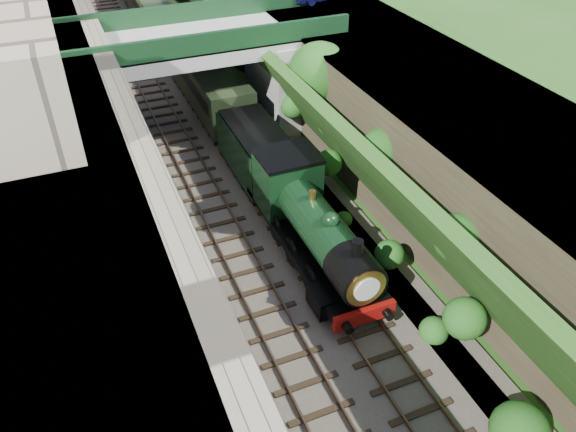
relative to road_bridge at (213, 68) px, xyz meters
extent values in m
cube|color=#473F38|center=(-0.94, -4.00, -3.98)|extent=(10.00, 90.00, 0.20)
cube|color=#756B56|center=(-6.44, -4.00, -0.58)|extent=(1.00, 90.00, 7.00)
cube|color=#262628|center=(-9.94, -4.00, -0.58)|extent=(6.00, 90.00, 7.00)
cube|color=#262628|center=(8.56, -4.00, -0.95)|extent=(8.00, 90.00, 6.25)
cube|color=#1E4714|center=(4.06, -4.00, -1.38)|extent=(4.02, 90.00, 6.36)
sphere|color=#194C14|center=(2.65, -25.33, -3.46)|extent=(1.97, 1.97, 1.97)
sphere|color=#194C14|center=(3.28, -21.25, -2.43)|extent=(1.65, 1.65, 1.65)
sphere|color=#194C14|center=(4.37, -18.89, -0.67)|extent=(2.06, 2.06, 2.06)
sphere|color=#194C14|center=(2.96, -16.46, -2.96)|extent=(1.35, 1.35, 1.35)
sphere|color=#194C14|center=(4.66, -12.42, -0.20)|extent=(2.20, 2.20, 2.20)
sphere|color=#194C14|center=(3.38, -9.43, -2.27)|extent=(1.43, 1.43, 1.43)
sphere|color=#194C14|center=(4.19, -7.78, -0.95)|extent=(1.39, 1.39, 1.39)
sphere|color=#194C14|center=(3.78, -3.68, -1.63)|extent=(1.50, 1.50, 1.50)
sphere|color=#194C14|center=(4.37, -0.48, -0.67)|extent=(2.12, 2.12, 2.12)
sphere|color=#194C14|center=(2.62, 1.82, -3.51)|extent=(1.81, 1.81, 1.81)
sphere|color=#194C14|center=(3.82, 5.23, -1.57)|extent=(2.35, 2.35, 2.35)
sphere|color=#194C14|center=(3.92, 8.49, -1.39)|extent=(1.61, 1.61, 1.61)
sphere|color=#194C14|center=(3.72, 11.14, -1.72)|extent=(1.77, 1.77, 1.77)
sphere|color=#194C14|center=(4.17, 13.20, -1.00)|extent=(2.03, 2.03, 2.03)
sphere|color=#194C14|center=(3.40, 17.13, -2.24)|extent=(1.46, 1.46, 1.46)
cube|color=black|center=(-2.94, -4.00, -3.84)|extent=(2.50, 90.00, 0.07)
cube|color=brown|center=(-3.66, -4.00, -3.75)|extent=(0.08, 90.00, 0.14)
cube|color=brown|center=(-2.23, -4.00, -3.75)|extent=(0.08, 90.00, 0.14)
cube|color=black|center=(0.26, -4.00, -3.84)|extent=(2.50, 90.00, 0.07)
cube|color=brown|center=(-0.46, -4.00, -3.75)|extent=(0.08, 90.00, 0.14)
cube|color=brown|center=(0.97, -4.00, -3.75)|extent=(0.08, 90.00, 0.14)
cube|color=gray|center=(-0.44, 0.00, 1.62)|extent=(16.00, 6.00, 0.90)
cube|color=#163D1E|center=(-0.44, -2.85, 2.57)|extent=(16.00, 0.30, 1.20)
cube|color=#163D1E|center=(-0.44, 2.85, 2.57)|extent=(16.00, 0.30, 1.20)
cube|color=gray|center=(-6.44, 0.00, -1.23)|extent=(1.40, 6.40, 5.70)
cube|color=gray|center=(4.26, 0.00, -1.23)|extent=(2.40, 6.40, 5.70)
cube|color=gray|center=(-10.44, -10.00, 4.92)|extent=(4.00, 8.00, 4.00)
cylinder|color=black|center=(4.86, -4.89, -1.88)|extent=(0.30, 0.30, 4.40)
sphere|color=#194C14|center=(4.86, -4.89, 0.72)|extent=(3.60, 3.60, 3.60)
sphere|color=#194C14|center=(5.36, -4.09, 0.12)|extent=(2.40, 2.40, 2.40)
cube|color=black|center=(0.26, -15.03, -3.58)|extent=(2.40, 8.40, 0.60)
cube|color=black|center=(0.26, -14.03, -3.03)|extent=(2.70, 10.00, 0.35)
cube|color=maroon|center=(0.26, -19.13, -3.13)|extent=(2.70, 0.25, 0.70)
cylinder|color=black|center=(0.26, -14.83, -1.73)|extent=(1.90, 5.60, 1.90)
cylinder|color=black|center=(0.26, -18.13, -1.73)|extent=(1.96, 1.80, 1.96)
cylinder|color=white|center=(0.26, -19.11, -1.73)|extent=(1.10, 0.05, 1.10)
cylinder|color=black|center=(0.26, -18.13, -0.53)|extent=(0.44, 0.44, 0.90)
sphere|color=black|center=(0.26, -15.83, -0.73)|extent=(0.76, 0.76, 0.76)
cylinder|color=#A57F33|center=(0.26, -14.03, -0.63)|extent=(0.32, 0.32, 0.50)
cube|color=black|center=(0.26, -11.23, -1.58)|extent=(2.75, 2.40, 2.80)
cube|color=black|center=(0.26, -11.23, -0.13)|extent=(2.85, 2.50, 0.15)
cube|color=black|center=(-0.99, -17.63, -3.23)|extent=(0.60, 1.40, 0.90)
cube|color=black|center=(1.51, -17.63, -3.23)|extent=(0.60, 1.40, 0.90)
cube|color=black|center=(0.26, -6.83, -3.63)|extent=(2.30, 6.00, 0.50)
cube|color=black|center=(0.26, -6.83, -3.38)|extent=(2.60, 6.00, 0.50)
cube|color=black|center=(0.26, -6.83, -2.18)|extent=(2.70, 6.00, 2.40)
cube|color=black|center=(0.26, -6.83, -0.93)|extent=(2.50, 5.60, 0.20)
cube|color=black|center=(0.26, 5.77, -3.68)|extent=(2.30, 17.00, 0.40)
cube|color=black|center=(0.26, 5.77, -3.43)|extent=(2.50, 17.00, 0.50)
cube|color=black|center=(0.26, 5.77, -1.93)|extent=(2.80, 18.00, 2.70)
cube|color=slate|center=(0.26, 5.77, -0.43)|extent=(2.90, 18.00, 0.50)
cube|color=black|center=(0.26, 24.57, -3.68)|extent=(2.30, 17.00, 0.40)
cube|color=black|center=(0.26, 24.57, -3.43)|extent=(2.50, 17.00, 0.50)
camera|label=1|loc=(-8.43, -32.15, 13.19)|focal=35.00mm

